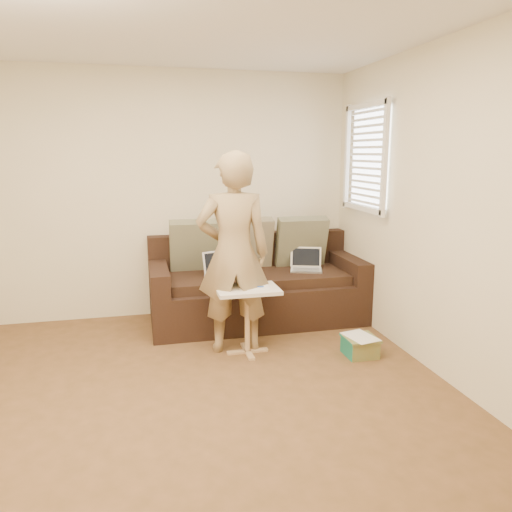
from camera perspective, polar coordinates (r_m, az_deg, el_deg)
The scene contains 18 objects.
floor at distance 3.56m, azimuth -7.62°, elevation -17.69°, with size 4.50×4.50×0.00m, color #533C1E.
ceiling at distance 3.21m, azimuth -9.05°, elevation 27.06°, with size 4.50×4.50×0.00m, color white.
wall_back at distance 5.36m, azimuth -10.57°, elevation 6.86°, with size 4.00×4.00×0.00m, color beige.
wall_front at distance 0.99m, azimuth 4.59°, elevation -15.24°, with size 4.00×4.00×0.00m, color beige.
wall_right at distance 3.86m, azimuth 22.81°, elevation 4.25°, with size 4.50×4.50×0.00m, color beige.
window_blinds at distance 5.10m, azimuth 12.63°, elevation 11.03°, with size 0.12×0.88×1.08m, color white, non-canonical shape.
sofa at distance 5.18m, azimuth 0.10°, elevation -2.96°, with size 2.20×0.95×0.85m, color black, non-canonical shape.
pillow_left at distance 5.23m, azimuth -6.93°, elevation 1.20°, with size 0.55×0.14×0.55m, color #6C6E51, non-canonical shape.
pillow_mid at distance 5.32m, azimuth -1.05°, elevation 1.48°, with size 0.55×0.14×0.55m, color #716E51, non-canonical shape.
pillow_right at distance 5.43m, azimuth 5.25°, elevation 1.65°, with size 0.55×0.14×0.55m, color #6C6E51, non-canonical shape.
laptop_silver at distance 5.26m, azimuth 5.84°, elevation -1.72°, with size 0.33×0.24×0.22m, color #B7BABC, non-canonical shape.
laptop_white at distance 5.00m, azimuth -3.58°, elevation -2.39°, with size 0.35×0.26×0.26m, color white, non-canonical shape.
person at distance 4.30m, azimuth -2.61°, elevation 0.29°, with size 0.65×0.44×1.78m, color #91814F.
side_table at distance 4.38m, azimuth -1.00°, elevation -7.48°, with size 0.54×0.38×0.60m, color silver, non-canonical shape.
drinking_glass at distance 4.31m, azimuth -3.19°, elevation -2.80°, with size 0.07×0.07×0.12m, color silver, non-canonical shape.
scissors at distance 4.29m, azimuth -0.29°, elevation -3.60°, with size 0.18×0.10×0.02m, color silver, non-canonical shape.
paper_on_table at distance 4.35m, azimuth 0.04°, elevation -3.44°, with size 0.21×0.30×0.00m, color white, non-canonical shape.
striped_box at distance 4.49m, azimuth 11.94°, elevation -10.14°, with size 0.28×0.28×0.18m, color #C8701E, non-canonical shape.
Camera 1 is at (-0.28, -3.09, 1.75)m, focal length 34.59 mm.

